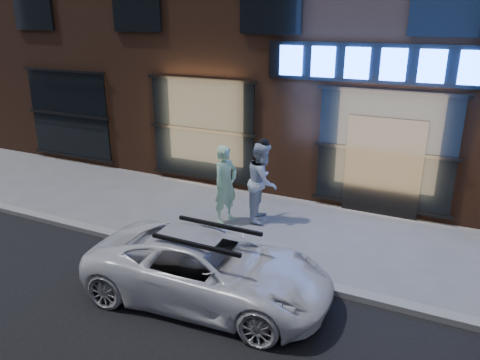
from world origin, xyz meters
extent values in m
plane|color=slate|center=(0.00, 0.00, 0.00)|extent=(90.00, 90.00, 0.00)
cube|color=gray|center=(0.00, 0.00, 0.06)|extent=(60.00, 0.25, 0.12)
cube|color=#54301E|center=(0.00, 8.00, 5.00)|extent=(30.00, 8.00, 10.00)
cube|color=black|center=(-0.40, 3.95, 3.60)|extent=(5.20, 0.06, 0.90)
cube|color=black|center=(0.00, 3.92, 1.20)|extent=(1.80, 0.10, 2.40)
cube|color=#FFBF72|center=(-10.00, 3.98, 1.60)|extent=(3.00, 0.04, 2.60)
cube|color=black|center=(-10.00, 3.94, 1.60)|extent=(3.20, 0.06, 2.80)
cube|color=#FFBF72|center=(-5.00, 3.98, 1.60)|extent=(3.00, 0.04, 2.60)
cube|color=black|center=(-5.00, 3.94, 1.60)|extent=(3.20, 0.06, 2.80)
cube|color=#FFBF72|center=(0.00, 3.98, 1.60)|extent=(3.00, 0.04, 2.60)
cube|color=black|center=(0.00, 3.94, 1.60)|extent=(3.20, 0.06, 2.80)
cube|color=black|center=(-11.00, 3.94, 5.00)|extent=(1.60, 0.06, 1.60)
cube|color=black|center=(-7.00, 3.94, 5.00)|extent=(1.60, 0.06, 1.60)
cube|color=#2659FF|center=(-2.40, 3.88, 3.60)|extent=(0.55, 0.12, 0.70)
cube|color=#2659FF|center=(-1.60, 3.88, 3.60)|extent=(0.55, 0.12, 0.70)
cube|color=#2659FF|center=(-0.80, 3.88, 3.60)|extent=(0.55, 0.12, 0.70)
cube|color=#2659FF|center=(0.00, 3.88, 3.60)|extent=(0.55, 0.12, 0.70)
cube|color=#2659FF|center=(0.80, 3.88, 3.60)|extent=(0.55, 0.12, 0.70)
cube|color=#2659FF|center=(1.60, 3.88, 3.60)|extent=(0.55, 0.12, 0.70)
imported|color=#B5EEC3|center=(-3.18, 1.88, 0.92)|extent=(0.63, 0.78, 1.84)
imported|color=white|center=(-2.46, 2.38, 0.95)|extent=(0.92, 1.07, 1.90)
imported|color=white|center=(-1.93, -1.12, 0.58)|extent=(4.33, 2.26, 1.16)
camera|label=1|loc=(1.59, -7.14, 4.60)|focal=35.00mm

